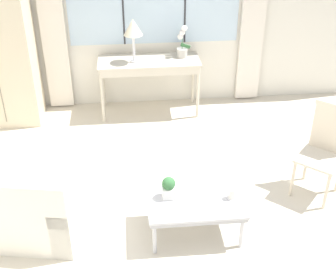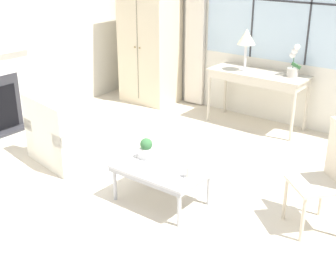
# 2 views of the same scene
# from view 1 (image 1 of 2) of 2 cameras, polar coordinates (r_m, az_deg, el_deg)

# --- Properties ---
(ground_plane) EXTENTS (14.00, 14.00, 0.00)m
(ground_plane) POSITION_cam_1_polar(r_m,az_deg,el_deg) (4.78, 1.13, -11.65)
(ground_plane) COLOR beige
(wall_back_windowed) EXTENTS (7.20, 0.14, 2.80)m
(wall_back_windowed) POSITION_cam_1_polar(r_m,az_deg,el_deg) (6.75, -1.71, 15.68)
(wall_back_windowed) COLOR silver
(wall_back_windowed) RESTS_ON ground_plane
(console_table) EXTENTS (1.42, 0.55, 0.81)m
(console_table) POSITION_cam_1_polar(r_m,az_deg,el_deg) (6.63, -2.33, 9.05)
(console_table) COLOR beige
(console_table) RESTS_ON ground_plane
(table_lamp) EXTENTS (0.26, 0.26, 0.60)m
(table_lamp) POSITION_cam_1_polar(r_m,az_deg,el_deg) (6.39, -4.29, 13.42)
(table_lamp) COLOR silver
(table_lamp) RESTS_ON console_table
(potted_orchid) EXTENTS (0.19, 0.15, 0.45)m
(potted_orchid) POSITION_cam_1_polar(r_m,az_deg,el_deg) (6.65, 1.75, 11.50)
(potted_orchid) COLOR #BCB7AD
(potted_orchid) RESTS_ON console_table
(armchair_upholstered) EXTENTS (1.04, 0.99, 0.83)m
(armchair_upholstered) POSITION_cam_1_polar(r_m,az_deg,el_deg) (4.84, -15.79, -8.25)
(armchair_upholstered) COLOR silver
(armchair_upholstered) RESTS_ON ground_plane
(side_chair_wooden) EXTENTS (0.62, 0.62, 1.04)m
(side_chair_wooden) POSITION_cam_1_polar(r_m,az_deg,el_deg) (5.32, 18.60, -0.62)
(side_chair_wooden) COLOR beige
(side_chair_wooden) RESTS_ON ground_plane
(coffee_table) EXTENTS (0.94, 0.61, 0.41)m
(coffee_table) POSITION_cam_1_polar(r_m,az_deg,el_deg) (4.61, 3.33, -7.70)
(coffee_table) COLOR #BCBCC1
(coffee_table) RESTS_ON ground_plane
(potted_plant_small) EXTENTS (0.13, 0.13, 0.23)m
(potted_plant_small) POSITION_cam_1_polar(r_m,az_deg,el_deg) (4.53, 0.08, -5.80)
(potted_plant_small) COLOR white
(potted_plant_small) RESTS_ON coffee_table
(pillar_candle) EXTENTS (0.11, 0.11, 0.13)m
(pillar_candle) POSITION_cam_1_polar(r_m,az_deg,el_deg) (4.60, 7.84, -6.53)
(pillar_candle) COLOR silver
(pillar_candle) RESTS_ON coffee_table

